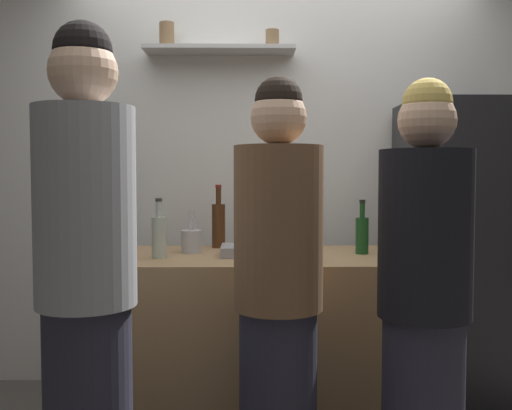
% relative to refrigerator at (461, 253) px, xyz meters
% --- Properties ---
extents(back_wall_assembly, '(4.80, 0.32, 2.60)m').
position_rel_refrigerator_xyz_m(back_wall_assembly, '(-1.05, 0.40, 0.45)').
color(back_wall_assembly, white).
rests_on(back_wall_assembly, ground).
extents(refrigerator, '(0.65, 0.65, 1.71)m').
position_rel_refrigerator_xyz_m(refrigerator, '(0.00, 0.00, 0.00)').
color(refrigerator, black).
rests_on(refrigerator, ground).
extents(counter, '(1.45, 0.76, 0.90)m').
position_rel_refrigerator_xyz_m(counter, '(-1.17, -0.38, -0.40)').
color(counter, '#9E7A51').
rests_on(counter, ground).
extents(baking_pan, '(0.34, 0.24, 0.05)m').
position_rel_refrigerator_xyz_m(baking_pan, '(-1.18, -0.40, 0.07)').
color(baking_pan, gray).
rests_on(baking_pan, counter).
extents(utensil_holder, '(0.11, 0.11, 0.22)m').
position_rel_refrigerator_xyz_m(utensil_holder, '(-1.50, -0.29, 0.11)').
color(utensil_holder, '#B2B2B7').
rests_on(utensil_holder, counter).
extents(wine_bottle_amber_glass, '(0.07, 0.07, 0.35)m').
position_rel_refrigerator_xyz_m(wine_bottle_amber_glass, '(-1.38, -0.09, 0.18)').
color(wine_bottle_amber_glass, '#472814').
rests_on(wine_bottle_amber_glass, counter).
extents(wine_bottle_green_glass, '(0.06, 0.06, 0.27)m').
position_rel_refrigerator_xyz_m(wine_bottle_green_glass, '(-0.63, -0.35, 0.15)').
color(wine_bottle_green_glass, '#19471E').
rests_on(wine_bottle_green_glass, counter).
extents(wine_bottle_pale_glass, '(0.07, 0.07, 0.29)m').
position_rel_refrigerator_xyz_m(wine_bottle_pale_glass, '(-1.64, -0.48, 0.15)').
color(wine_bottle_pale_glass, '#B2BFB2').
rests_on(wine_bottle_pale_glass, counter).
extents(water_bottle_plastic, '(0.08, 0.08, 0.23)m').
position_rel_refrigerator_xyz_m(water_bottle_plastic, '(-0.96, -0.57, 0.15)').
color(water_bottle_plastic, silver).
rests_on(water_bottle_plastic, counter).
extents(person_brown_jacket, '(0.34, 0.34, 1.67)m').
position_rel_refrigerator_xyz_m(person_brown_jacket, '(-1.10, -1.06, -0.03)').
color(person_brown_jacket, '#262633').
rests_on(person_brown_jacket, ground).
extents(person_blonde, '(0.34, 0.34, 1.65)m').
position_rel_refrigerator_xyz_m(person_blonde, '(-0.56, -1.15, -0.04)').
color(person_blonde, '#262633').
rests_on(person_blonde, ground).
extents(person_grey_hoodie, '(0.34, 0.34, 1.81)m').
position_rel_refrigerator_xyz_m(person_grey_hoodie, '(-1.76, -1.29, 0.06)').
color(person_grey_hoodie, '#262633').
rests_on(person_grey_hoodie, ground).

